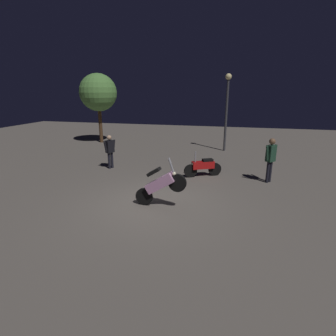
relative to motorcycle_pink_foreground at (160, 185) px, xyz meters
name	(u,v)px	position (x,y,z in m)	size (l,w,h in m)	color
ground_plane	(153,203)	(-0.31, 0.21, -0.74)	(40.00, 40.00, 0.00)	#605951
motorcycle_pink_foreground	(160,185)	(0.00, 0.00, 0.00)	(1.66, 0.36, 1.63)	black
motorcycle_red_parked_left	(203,166)	(0.94, 3.44, -0.31)	(1.52, 0.84, 1.11)	black
person_rider_beside	(110,149)	(-3.45, 3.64, 0.19)	(0.38, 0.63, 1.58)	black
person_bystander_far	(271,156)	(3.58, 3.32, 0.33)	(0.51, 0.56, 1.78)	black
streetlamp_near	(227,102)	(1.61, 8.85, 2.15)	(0.36, 0.36, 4.49)	#38383D
tree_left_bg	(98,93)	(-7.02, 9.53, 2.66)	(2.52, 2.52, 4.69)	#4C331E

